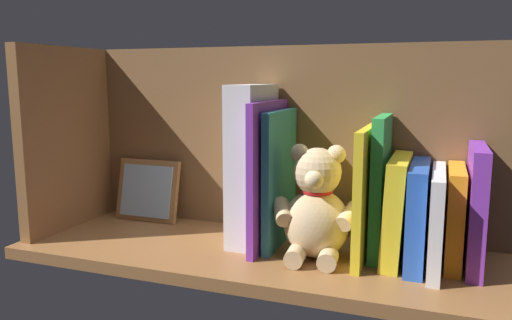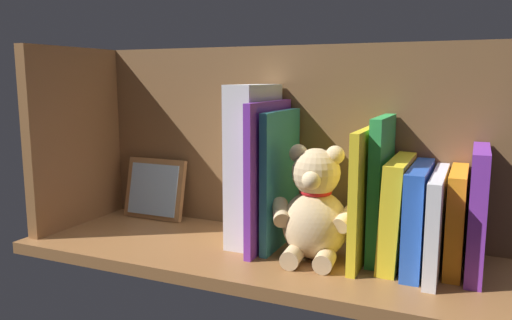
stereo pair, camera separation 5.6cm
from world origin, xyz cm
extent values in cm
cube|color=brown|center=(0.00, 0.00, -1.10)|extent=(87.90, 31.54, 2.20)
cube|color=brown|center=(0.00, -13.52, 18.66)|extent=(87.90, 1.50, 37.33)
cube|color=brown|center=(41.95, 0.00, 18.66)|extent=(2.40, 25.54, 37.33)
cube|color=purple|center=(-36.79, -3.94, 10.10)|extent=(2.49, 16.86, 20.20)
cube|color=orange|center=(-33.75, -4.58, 8.19)|extent=(2.62, 15.58, 16.37)
cube|color=silver|center=(-30.93, -2.22, 8.07)|extent=(2.03, 20.31, 16.14)
cube|color=blue|center=(-27.94, -3.03, 8.44)|extent=(2.99, 18.67, 16.88)
cube|color=yellow|center=(-24.42, -3.58, 8.89)|extent=(3.76, 17.59, 17.88)
cube|color=green|center=(-21.42, -4.94, 12.30)|extent=(1.94, 14.86, 24.61)
cube|color=yellow|center=(-19.21, -2.64, 11.37)|extent=(1.50, 19.46, 22.74)
ellipsoid|color=#D1B284|center=(-11.38, 0.51, 6.03)|extent=(12.35, 11.26, 12.05)
sphere|color=#D1B284|center=(-11.38, 0.51, 15.16)|extent=(8.29, 8.29, 8.29)
sphere|color=#D1B284|center=(-14.48, 0.23, 18.27)|extent=(3.20, 3.20, 3.20)
sphere|color=#D1B284|center=(-8.29, 0.80, 18.27)|extent=(3.20, 3.20, 3.20)
sphere|color=beige|center=(-11.71, 4.02, 14.54)|extent=(3.20, 3.20, 3.20)
cylinder|color=#D1B284|center=(-17.22, 1.48, 8.14)|extent=(4.23, 6.44, 4.46)
cylinder|color=#D1B284|center=(-5.82, 2.55, 8.14)|extent=(5.09, 6.56, 4.46)
cylinder|color=#D1B284|center=(-14.56, 5.36, 1.60)|extent=(3.61, 4.80, 3.20)
cylinder|color=#D1B284|center=(-9.16, 5.87, 1.60)|extent=(3.61, 4.80, 3.20)
torus|color=red|center=(-11.38, 0.51, 11.86)|extent=(5.99, 5.99, 0.94)
cube|color=teal|center=(-3.26, -3.94, 12.59)|extent=(1.41, 16.85, 25.19)
cube|color=purple|center=(-1.40, -2.68, 13.44)|extent=(1.31, 19.38, 26.88)
cube|color=silver|center=(2.35, -4.37, 14.91)|extent=(5.21, 15.81, 29.83)
cube|color=#9E6B3D|center=(29.15, -10.00, 6.55)|extent=(14.57, 4.31, 13.38)
cube|color=#99B7D1|center=(29.15, -9.28, 6.55)|extent=(12.24, 2.99, 11.09)
camera|label=1|loc=(-30.67, 83.05, 30.85)|focal=35.15mm
camera|label=2|loc=(-35.82, 80.96, 30.85)|focal=35.15mm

